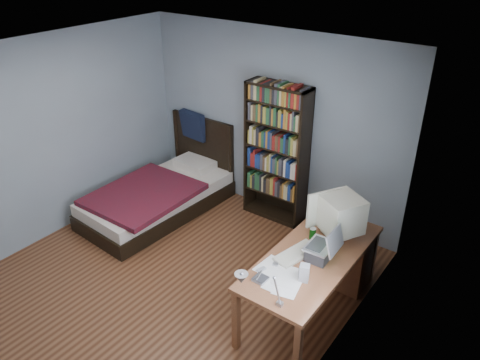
# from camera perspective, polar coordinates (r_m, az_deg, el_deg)

# --- Properties ---
(room) EXTENTS (4.20, 4.24, 2.50)m
(room) POSITION_cam_1_polar(r_m,az_deg,el_deg) (4.72, -9.97, -0.88)
(room) COLOR #4D2816
(room) RESTS_ON ground
(desk) EXTENTS (0.75, 1.74, 0.73)m
(desk) POSITION_cam_1_polar(r_m,az_deg,el_deg) (5.19, 11.22, -9.03)
(desk) COLOR brown
(desk) RESTS_ON floor
(crt_monitor) EXTENTS (0.56, 0.51, 0.46)m
(crt_monitor) POSITION_cam_1_polar(r_m,az_deg,el_deg) (4.82, 12.00, -4.05)
(crt_monitor) COLOR beige
(crt_monitor) RESTS_ON desk
(laptop) EXTENTS (0.31, 0.32, 0.38)m
(laptop) POSITION_cam_1_polar(r_m,az_deg,el_deg) (4.54, 9.86, -8.42)
(laptop) COLOR #2D2D30
(laptop) RESTS_ON desk
(desk_lamp) EXTENTS (0.20, 0.45, 0.53)m
(desk_lamp) POSITION_cam_1_polar(r_m,az_deg,el_deg) (3.63, 0.99, -12.22)
(desk_lamp) COLOR #99999E
(desk_lamp) RESTS_ON desk
(keyboard) EXTENTS (0.29, 0.50, 0.05)m
(keyboard) POSITION_cam_1_polar(r_m,az_deg,el_deg) (4.61, 6.89, -8.92)
(keyboard) COLOR beige
(keyboard) RESTS_ON desk
(speaker) EXTENTS (0.11, 0.11, 0.17)m
(speaker) POSITION_cam_1_polar(r_m,az_deg,el_deg) (4.29, 7.84, -11.15)
(speaker) COLOR gray
(speaker) RESTS_ON desk
(soda_can) EXTENTS (0.06, 0.06, 0.12)m
(soda_can) POSITION_cam_1_polar(r_m,az_deg,el_deg) (4.84, 8.84, -6.46)
(soda_can) COLOR #083C08
(soda_can) RESTS_ON desk
(mouse) EXTENTS (0.07, 0.11, 0.04)m
(mouse) POSITION_cam_1_polar(r_m,az_deg,el_deg) (4.83, 9.96, -7.26)
(mouse) COLOR silver
(mouse) RESTS_ON desk
(phone_silver) EXTENTS (0.06, 0.10, 0.02)m
(phone_silver) POSITION_cam_1_polar(r_m,az_deg,el_deg) (4.49, 4.48, -10.06)
(phone_silver) COLOR #BBBBC0
(phone_silver) RESTS_ON desk
(phone_grey) EXTENTS (0.07, 0.10, 0.02)m
(phone_grey) POSITION_cam_1_polar(r_m,az_deg,el_deg) (4.41, 2.64, -10.84)
(phone_grey) COLOR gray
(phone_grey) RESTS_ON desk
(external_drive) EXTENTS (0.12, 0.12, 0.02)m
(external_drive) POSITION_cam_1_polar(r_m,az_deg,el_deg) (4.30, 2.51, -11.97)
(external_drive) COLOR gray
(external_drive) RESTS_ON desk
(bookshelf) EXTENTS (0.84, 0.30, 1.87)m
(bookshelf) POSITION_cam_1_polar(r_m,az_deg,el_deg) (6.11, 4.44, 3.20)
(bookshelf) COLOR black
(bookshelf) RESTS_ON floor
(bed) EXTENTS (1.18, 2.17, 1.16)m
(bed) POSITION_cam_1_polar(r_m,az_deg,el_deg) (6.64, -9.59, -1.64)
(bed) COLOR black
(bed) RESTS_ON floor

